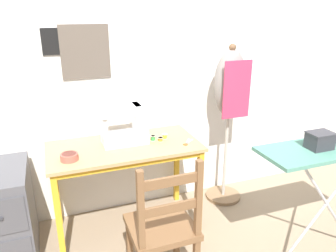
# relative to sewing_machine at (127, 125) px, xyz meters

# --- Properties ---
(ground_plane) EXTENTS (14.00, 14.00, 0.00)m
(ground_plane) POSITION_rel_sewing_machine_xyz_m (-0.04, -0.32, -0.86)
(ground_plane) COLOR gray
(wall_back) EXTENTS (10.00, 0.07, 2.55)m
(wall_back) POSITION_rel_sewing_machine_xyz_m (-0.04, 0.30, 0.41)
(wall_back) COLOR silver
(wall_back) RESTS_ON ground_plane
(sewing_table) EXTENTS (1.12, 0.56, 0.72)m
(sewing_table) POSITION_rel_sewing_machine_xyz_m (-0.04, -0.06, -0.23)
(sewing_table) COLOR tan
(sewing_table) RESTS_ON ground_plane
(sewing_machine) EXTENTS (0.35, 0.19, 0.32)m
(sewing_machine) POSITION_rel_sewing_machine_xyz_m (0.00, 0.00, 0.00)
(sewing_machine) COLOR white
(sewing_machine) RESTS_ON sewing_table
(fabric_bowl) EXTENTS (0.12, 0.12, 0.05)m
(fabric_bowl) POSITION_rel_sewing_machine_xyz_m (-0.44, -0.17, -0.11)
(fabric_bowl) COLOR #B25647
(fabric_bowl) RESTS_ON sewing_table
(scissors) EXTENTS (0.11, 0.12, 0.01)m
(scissors) POSITION_rel_sewing_machine_xyz_m (0.41, -0.18, -0.14)
(scissors) COLOR silver
(scissors) RESTS_ON sewing_table
(thread_spool_near_machine) EXTENTS (0.04, 0.04, 0.04)m
(thread_spool_near_machine) POSITION_rel_sewing_machine_xyz_m (0.19, -0.03, -0.12)
(thread_spool_near_machine) COLOR green
(thread_spool_near_machine) RESTS_ON sewing_table
(thread_spool_mid_table) EXTENTS (0.04, 0.04, 0.03)m
(thread_spool_mid_table) POSITION_rel_sewing_machine_xyz_m (0.24, -0.06, -0.12)
(thread_spool_mid_table) COLOR orange
(thread_spool_mid_table) RESTS_ON sewing_table
(thread_spool_far_edge) EXTENTS (0.04, 0.04, 0.04)m
(thread_spool_far_edge) POSITION_rel_sewing_machine_xyz_m (0.29, -0.03, -0.12)
(thread_spool_far_edge) COLOR yellow
(thread_spool_far_edge) RESTS_ON sewing_table
(wooden_chair) EXTENTS (0.40, 0.38, 0.90)m
(wooden_chair) POSITION_rel_sewing_machine_xyz_m (0.04, -0.69, -0.44)
(wooden_chair) COLOR brown
(wooden_chair) RESTS_ON ground_plane
(filing_cabinet) EXTENTS (0.39, 0.56, 0.68)m
(filing_cabinet) POSITION_rel_sewing_machine_xyz_m (-0.92, -0.07, -0.52)
(filing_cabinet) COLOR #4C4C51
(filing_cabinet) RESTS_ON ground_plane
(dress_form) EXTENTS (0.32, 0.32, 1.42)m
(dress_form) POSITION_rel_sewing_machine_xyz_m (0.91, 0.07, 0.14)
(dress_form) COLOR #846647
(dress_form) RESTS_ON ground_plane
(ironing_board) EXTENTS (1.07, 0.34, 0.86)m
(ironing_board) POSITION_rel_sewing_machine_xyz_m (1.19, -0.83, -0.06)
(ironing_board) COLOR #518E7A
(ironing_board) RESTS_ON ground_plane
(storage_box) EXTENTS (0.16, 0.12, 0.11)m
(storage_box) POSITION_rel_sewing_machine_xyz_m (1.03, -0.83, 0.05)
(storage_box) COLOR #333338
(storage_box) RESTS_ON ironing_board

